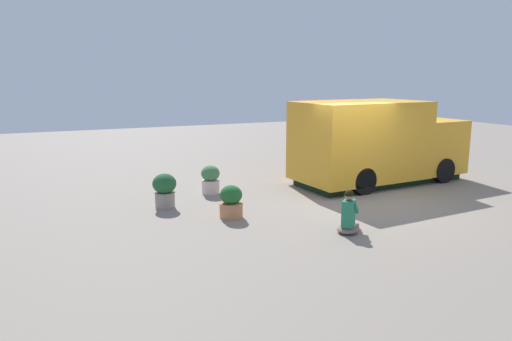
# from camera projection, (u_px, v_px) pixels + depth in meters

# --- Properties ---
(ground_plane) EXTENTS (40.00, 40.00, 0.00)m
(ground_plane) POSITION_uv_depth(u_px,v_px,m) (368.00, 201.00, 12.27)
(ground_plane) COLOR gray
(food_truck) EXTENTS (2.97, 5.42, 2.44)m
(food_truck) POSITION_uv_depth(u_px,v_px,m) (376.00, 144.00, 14.20)
(food_truck) COLOR gold
(food_truck) RESTS_ON ground_plane
(person_customer) EXTENTS (0.72, 0.73, 0.90)m
(person_customer) POSITION_uv_depth(u_px,v_px,m) (349.00, 217.00, 9.80)
(person_customer) COLOR #7A6255
(person_customer) RESTS_ON ground_plane
(planter_flowering_near) EXTENTS (0.57, 0.57, 0.84)m
(planter_flowering_near) POSITION_uv_depth(u_px,v_px,m) (165.00, 189.00, 11.62)
(planter_flowering_near) COLOR gray
(planter_flowering_near) RESTS_ON ground_plane
(planter_flowering_far) EXTENTS (0.55, 0.55, 0.74)m
(planter_flowering_far) POSITION_uv_depth(u_px,v_px,m) (231.00, 202.00, 10.81)
(planter_flowering_far) COLOR #C07F4F
(planter_flowering_far) RESTS_ON ground_plane
(planter_flowering_side) EXTENTS (0.50, 0.50, 0.77)m
(planter_flowering_side) POSITION_uv_depth(u_px,v_px,m) (211.00, 179.00, 13.00)
(planter_flowering_side) COLOR beige
(planter_flowering_side) RESTS_ON ground_plane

